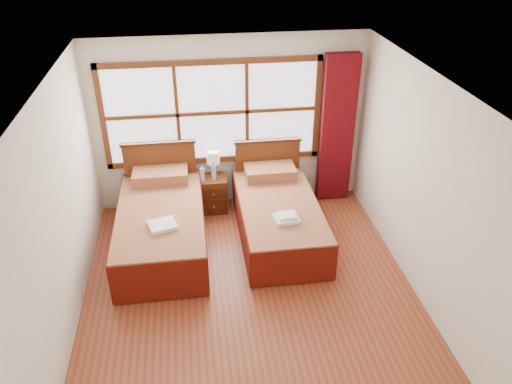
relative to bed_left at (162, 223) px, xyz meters
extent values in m
plane|color=brown|center=(1.06, -1.20, -0.34)|extent=(4.50, 4.50, 0.00)
plane|color=white|center=(1.06, -1.20, 2.26)|extent=(4.50, 4.50, 0.00)
plane|color=silver|center=(1.06, 1.05, 0.96)|extent=(4.00, 0.00, 4.00)
plane|color=silver|center=(-0.94, -1.20, 0.96)|extent=(0.00, 4.50, 4.50)
plane|color=silver|center=(3.06, -1.20, 0.96)|extent=(0.00, 4.50, 4.50)
cube|color=white|center=(0.81, 1.02, 1.16)|extent=(3.00, 0.02, 1.40)
cube|color=#592A13|center=(0.81, 1.00, 0.42)|extent=(3.16, 0.06, 0.08)
cube|color=#592A13|center=(0.81, 1.00, 1.90)|extent=(3.16, 0.06, 0.08)
cube|color=#592A13|center=(-0.73, 1.00, 1.16)|extent=(0.08, 0.06, 1.56)
cube|color=#592A13|center=(2.35, 1.00, 1.16)|extent=(0.08, 0.06, 1.56)
cube|color=#592A13|center=(0.31, 1.00, 1.16)|extent=(0.05, 0.05, 1.40)
cube|color=#592A13|center=(1.31, 1.00, 1.16)|extent=(0.05, 0.05, 1.40)
cube|color=#592A13|center=(0.81, 1.00, 1.16)|extent=(3.00, 0.05, 0.05)
cube|color=#630911|center=(2.66, 0.91, 0.83)|extent=(0.50, 0.16, 2.30)
cube|color=#421E0D|center=(0.00, -0.07, -0.18)|extent=(1.00, 2.01, 0.33)
cube|color=maroon|center=(0.00, -0.07, 0.12)|extent=(1.13, 2.23, 0.27)
cube|color=#60130A|center=(-0.56, -0.07, -0.04)|extent=(0.03, 2.23, 0.56)
cube|color=#60130A|center=(0.56, -0.07, -0.04)|extent=(0.03, 2.23, 0.56)
cube|color=#60130A|center=(0.00, -1.17, -0.04)|extent=(1.13, 0.03, 0.56)
cube|color=maroon|center=(0.00, 0.74, 0.35)|extent=(0.79, 0.46, 0.17)
cube|color=#592A13|center=(0.00, 0.94, 0.20)|extent=(1.05, 0.06, 1.09)
cube|color=#421E0D|center=(0.00, 0.94, 0.76)|extent=(1.09, 0.08, 0.04)
cube|color=#421E0D|center=(1.61, -0.07, -0.19)|extent=(0.95, 1.89, 0.31)
cube|color=maroon|center=(1.61, -0.07, 0.09)|extent=(1.06, 2.10, 0.26)
cube|color=#60130A|center=(1.08, -0.07, -0.06)|extent=(0.03, 2.10, 0.52)
cube|color=#60130A|center=(2.14, -0.07, -0.06)|extent=(0.03, 2.10, 0.52)
cube|color=#60130A|center=(1.61, -1.11, -0.06)|extent=(1.06, 0.03, 0.52)
cube|color=maroon|center=(1.61, 0.69, 0.31)|extent=(0.74, 0.43, 0.16)
cube|color=#592A13|center=(1.61, 0.94, 0.17)|extent=(0.99, 0.06, 1.03)
cube|color=#421E0D|center=(1.61, 0.94, 0.70)|extent=(1.03, 0.08, 0.04)
cube|color=#592A13|center=(0.75, 0.80, -0.07)|extent=(0.41, 0.37, 0.55)
cube|color=#421E0D|center=(0.75, 0.61, -0.18)|extent=(0.36, 0.02, 0.16)
cube|color=#421E0D|center=(0.75, 0.61, 0.04)|extent=(0.36, 0.02, 0.16)
sphere|color=#B28F3C|center=(0.75, 0.59, -0.18)|extent=(0.03, 0.03, 0.03)
sphere|color=#B28F3C|center=(0.75, 0.59, 0.04)|extent=(0.03, 0.03, 0.03)
cube|color=white|center=(0.05, -0.49, 0.28)|extent=(0.40, 0.37, 0.05)
cube|color=white|center=(1.63, -0.50, 0.25)|extent=(0.32, 0.29, 0.05)
cube|color=white|center=(1.63, -0.50, 0.29)|extent=(0.24, 0.22, 0.04)
cylinder|color=#BA8E3B|center=(0.79, 0.93, 0.22)|extent=(0.12, 0.12, 0.02)
cylinder|color=#BA8E3B|center=(0.79, 0.93, 0.31)|extent=(0.03, 0.03, 0.16)
cylinder|color=white|center=(0.79, 0.93, 0.49)|extent=(0.20, 0.20, 0.20)
cylinder|color=#A8C1D8|center=(0.61, 0.72, 0.31)|extent=(0.06, 0.06, 0.21)
cylinder|color=#1847B8|center=(0.61, 0.72, 0.44)|extent=(0.03, 0.03, 0.03)
cylinder|color=#A8C1D8|center=(0.78, 0.77, 0.32)|extent=(0.07, 0.07, 0.23)
cylinder|color=#1847B8|center=(0.78, 0.77, 0.46)|extent=(0.03, 0.03, 0.03)
camera|label=1|loc=(0.48, -5.78, 3.79)|focal=35.00mm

